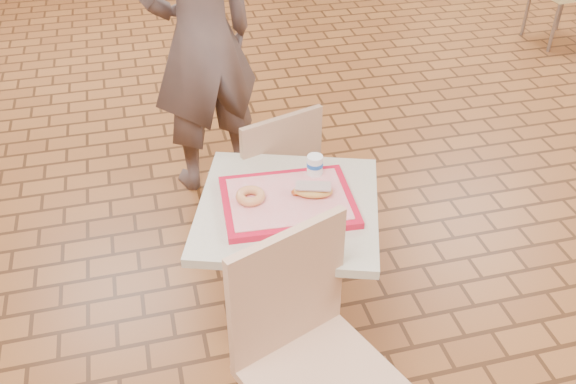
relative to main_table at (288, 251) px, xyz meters
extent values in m
cube|color=brown|center=(1.01, 0.87, -0.48)|extent=(8.00, 10.00, 0.01)
cube|color=#BAB296|center=(0.00, 0.00, 0.22)|extent=(0.68, 0.68, 0.04)
cylinder|color=gray|center=(0.00, 0.00, -0.14)|extent=(0.08, 0.08, 0.68)
cylinder|color=gray|center=(0.00, 0.00, -0.47)|extent=(0.49, 0.49, 0.03)
cube|color=tan|center=(-0.04, -0.62, -0.03)|extent=(0.57, 0.57, 0.04)
cube|color=tan|center=(-0.11, -0.44, 0.23)|extent=(0.42, 0.19, 0.48)
cylinder|color=gray|center=(0.07, -0.38, -0.27)|extent=(0.03, 0.03, 0.43)
cube|color=tan|center=(0.03, 0.58, -0.08)|extent=(0.49, 0.49, 0.04)
cube|color=tan|center=(0.08, 0.41, 0.16)|extent=(0.39, 0.14, 0.43)
cylinder|color=gray|center=(0.14, 0.80, -0.29)|extent=(0.03, 0.03, 0.39)
cylinder|color=gray|center=(-0.19, 0.70, -0.29)|extent=(0.03, 0.03, 0.39)
cylinder|color=gray|center=(0.24, 0.47, -0.29)|extent=(0.03, 0.03, 0.39)
cylinder|color=gray|center=(-0.09, 0.37, -0.29)|extent=(0.03, 0.03, 0.39)
imported|color=brown|center=(-0.14, 1.28, 0.38)|extent=(0.73, 0.60, 1.73)
cube|color=red|center=(0.00, 0.00, 0.25)|extent=(0.49, 0.38, 0.03)
cube|color=#E18585|center=(0.00, 0.00, 0.26)|extent=(0.44, 0.33, 0.00)
torus|color=#D7864E|center=(-0.14, 0.03, 0.28)|extent=(0.13, 0.13, 0.04)
ellipsoid|color=gold|center=(0.10, -0.01, 0.29)|extent=(0.16, 0.12, 0.04)
cube|color=silver|center=(0.10, -0.01, 0.31)|extent=(0.15, 0.10, 0.01)
ellipsoid|color=#A13F16|center=(0.03, 0.01, 0.28)|extent=(0.04, 0.03, 0.02)
cylinder|color=white|center=(0.14, 0.13, 0.31)|extent=(0.06, 0.06, 0.08)
cylinder|color=blue|center=(0.14, 0.13, 0.31)|extent=(0.06, 0.06, 0.02)
cylinder|color=gray|center=(3.13, 2.75, -0.28)|extent=(0.03, 0.03, 0.41)
cylinder|color=gray|center=(2.81, 2.37, -0.28)|extent=(0.03, 0.03, 0.41)
cylinder|color=gray|center=(2.78, 2.72, -0.28)|extent=(0.03, 0.03, 0.41)
camera|label=1|loc=(-0.48, -1.87, 1.73)|focal=40.00mm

